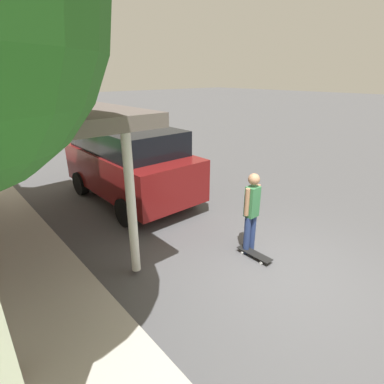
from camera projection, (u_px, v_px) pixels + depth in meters
name	position (u px, v px, depth m)	size (l,w,h in m)	color
ground_plane	(285.00, 275.00, 5.51)	(120.00, 120.00, 0.00)	#49494C
suv_parked	(129.00, 161.00, 8.51)	(2.20, 4.42, 2.11)	maroon
car_down_street	(17.00, 120.00, 19.51)	(1.90, 4.30, 1.33)	#B7B7BC
skateboarder	(252.00, 210.00, 5.93)	(0.41, 0.23, 1.71)	navy
skateboard	(254.00, 254.00, 6.03)	(0.21, 0.77, 0.10)	black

